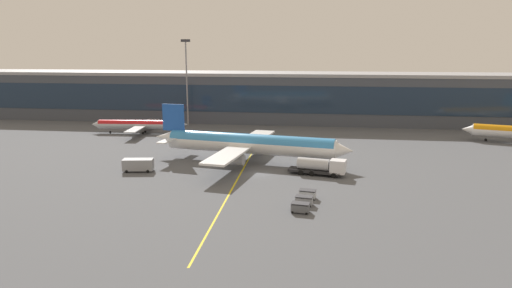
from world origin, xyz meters
name	(u,v)px	position (x,y,z in m)	size (l,w,h in m)	color
ground_plane	(260,174)	(0.00, 0.00, 0.00)	(700.00, 700.00, 0.00)	#515459
apron_lead_in_line	(242,171)	(-3.74, 2.00, 0.00)	(0.30, 80.00, 0.01)	yellow
terminal_building	(238,96)	(-15.52, 64.11, 7.99)	(198.38, 18.80, 15.94)	#424751
main_airliner	(248,144)	(-3.46, 8.62, 4.09)	(43.30, 34.54, 11.77)	white
fuel_tanker	(321,166)	(11.57, 0.96, 1.75)	(11.08, 4.64, 3.25)	#232326
lavatory_truck	(139,164)	(-23.71, -1.08, 1.42)	(6.09, 3.20, 2.50)	gray
baggage_cart_0	(300,207)	(8.48, -19.30, 0.78)	(2.84, 1.95, 1.48)	#595B60
baggage_cart_1	(304,200)	(8.93, -16.13, 0.78)	(2.84, 1.95, 1.48)	gray
baggage_cart_2	(308,194)	(9.38, -12.96, 0.78)	(2.84, 1.95, 1.48)	#B2B7BC
commuter_jet_far	(139,124)	(-38.91, 37.04, 2.57)	(27.74, 22.07, 7.25)	#B2B7BC
apron_light_mast_0	(187,76)	(-29.17, 52.15, 15.16)	(2.80, 0.50, 26.26)	gray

